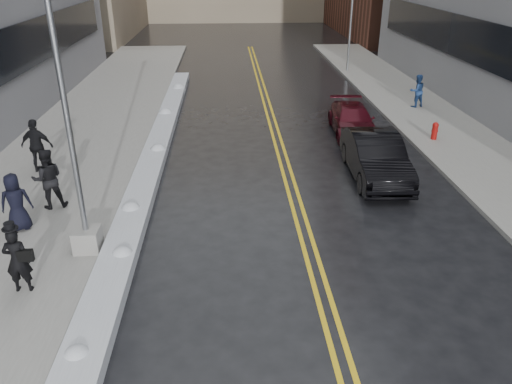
{
  "coord_description": "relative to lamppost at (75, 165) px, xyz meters",
  "views": [
    {
      "loc": [
        0.4,
        -9.36,
        7.07
      ],
      "look_at": [
        1.12,
        2.82,
        1.3
      ],
      "focal_mm": 35.0,
      "sensor_mm": 36.0,
      "label": 1
    }
  ],
  "objects": [
    {
      "name": "pedestrian_d",
      "position": [
        -2.96,
        5.45,
        -1.43
      ],
      "size": [
        1.16,
        0.58,
        1.9
      ],
      "primitive_type": "imported",
      "rotation": [
        0.0,
        0.0,
        3.03
      ],
      "color": "black",
      "rests_on": "sidewalk_west"
    },
    {
      "name": "traffic_signal",
      "position": [
        11.8,
        22.0,
        0.87
      ],
      "size": [
        0.16,
        0.2,
        6.0
      ],
      "color": "gray",
      "rests_on": "sidewalk_east"
    },
    {
      "name": "lamppost",
      "position": [
        0.0,
        0.0,
        0.0
      ],
      "size": [
        0.65,
        0.65,
        7.62
      ],
      "color": "gray",
      "rests_on": "sidewalk_west"
    },
    {
      "name": "fire_hydrant",
      "position": [
        12.3,
        8.0,
        -1.98
      ],
      "size": [
        0.26,
        0.26,
        0.73
      ],
      "color": "maroon",
      "rests_on": "sidewalk_east"
    },
    {
      "name": "pedestrian_east",
      "position": [
        13.24,
        12.94,
        -1.57
      ],
      "size": [
        0.92,
        0.8,
        1.63
      ],
      "primitive_type": "imported",
      "rotation": [
        0.0,
        0.0,
        3.4
      ],
      "color": "navy",
      "rests_on": "sidewalk_east"
    },
    {
      "name": "lane_line_right",
      "position": [
        5.95,
        8.0,
        -2.53
      ],
      "size": [
        0.12,
        50.0,
        0.01
      ],
      "primitive_type": "cube",
      "color": "gold",
      "rests_on": "ground"
    },
    {
      "name": "ground",
      "position": [
        3.3,
        -2.0,
        -2.53
      ],
      "size": [
        160.0,
        160.0,
        0.0
      ],
      "primitive_type": "plane",
      "color": "black",
      "rests_on": "ground"
    },
    {
      "name": "car_maroon",
      "position": [
        9.13,
        9.33,
        -1.91
      ],
      "size": [
        1.97,
        4.36,
        1.24
      ],
      "primitive_type": "imported",
      "rotation": [
        0.0,
        0.0,
        -0.06
      ],
      "color": "#390911",
      "rests_on": "ground"
    },
    {
      "name": "pedestrian_b",
      "position": [
        -1.7,
        2.57,
        -1.45
      ],
      "size": [
        1.08,
        0.96,
        1.86
      ],
      "primitive_type": "imported",
      "rotation": [
        0.0,
        0.0,
        3.47
      ],
      "color": "black",
      "rests_on": "sidewalk_west"
    },
    {
      "name": "snow_ridge",
      "position": [
        0.85,
        6.0,
        -2.36
      ],
      "size": [
        0.9,
        30.0,
        0.34
      ],
      "primitive_type": "cube",
      "color": "silver",
      "rests_on": "ground"
    },
    {
      "name": "pedestrian_fedora",
      "position": [
        -1.06,
        -1.68,
        -1.59
      ],
      "size": [
        0.6,
        0.42,
        1.59
      ],
      "primitive_type": "imported",
      "rotation": [
        0.0,
        0.0,
        3.21
      ],
      "color": "black",
      "rests_on": "sidewalk_west"
    },
    {
      "name": "pedestrian_c",
      "position": [
        -2.15,
        1.22,
        -1.55
      ],
      "size": [
        0.93,
        0.73,
        1.66
      ],
      "primitive_type": "imported",
      "rotation": [
        0.0,
        0.0,
        3.42
      ],
      "color": "black",
      "rests_on": "sidewalk_west"
    },
    {
      "name": "sidewalk_west",
      "position": [
        -2.45,
        8.0,
        -2.46
      ],
      "size": [
        5.5,
        50.0,
        0.15
      ],
      "primitive_type": "cube",
      "color": "gray",
      "rests_on": "ground"
    },
    {
      "name": "sidewalk_east",
      "position": [
        13.3,
        8.0,
        -2.46
      ],
      "size": [
        4.0,
        50.0,
        0.15
      ],
      "primitive_type": "cube",
      "color": "gray",
      "rests_on": "ground"
    },
    {
      "name": "car_black",
      "position": [
        8.8,
        4.53,
        -1.75
      ],
      "size": [
        1.79,
        4.78,
        1.56
      ],
      "primitive_type": "imported",
      "rotation": [
        0.0,
        0.0,
        -0.03
      ],
      "color": "black",
      "rests_on": "ground"
    },
    {
      "name": "lane_line_left",
      "position": [
        5.65,
        8.0,
        -2.53
      ],
      "size": [
        0.12,
        50.0,
        0.01
      ],
      "primitive_type": "cube",
      "color": "gold",
      "rests_on": "ground"
    }
  ]
}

